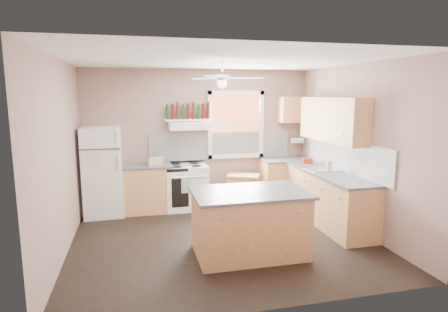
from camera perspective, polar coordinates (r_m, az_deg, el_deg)
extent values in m
plane|color=black|center=(5.94, -0.26, -12.50)|extent=(4.50, 4.50, 0.00)
plane|color=white|center=(5.53, -0.29, 14.44)|extent=(4.50, 4.50, 0.00)
cube|color=gray|center=(7.54, -3.83, 2.81)|extent=(4.50, 0.05, 2.70)
cube|color=gray|center=(6.48, 19.69, 1.19)|extent=(0.05, 4.00, 2.70)
cube|color=gray|center=(5.52, -23.91, -0.42)|extent=(0.05, 4.00, 2.70)
cube|color=white|center=(7.62, -0.42, 1.57)|extent=(2.90, 0.03, 0.55)
cube|color=white|center=(6.74, 17.94, 0.07)|extent=(0.03, 2.60, 0.55)
cube|color=brown|center=(7.64, 1.78, 4.80)|extent=(1.00, 0.02, 1.20)
cube|color=white|center=(7.61, 1.83, 4.78)|extent=(1.16, 0.07, 1.36)
cube|color=white|center=(7.18, -18.01, -2.28)|extent=(0.72, 0.70, 1.63)
cube|color=#AF7849|center=(7.29, -11.58, -4.96)|extent=(0.90, 0.60, 0.86)
cube|color=#49494C|center=(7.19, -11.70, -1.49)|extent=(0.92, 0.62, 0.04)
cube|color=silver|center=(7.05, -10.52, -0.75)|extent=(0.32, 0.25, 0.18)
cube|color=white|center=(7.34, -5.75, -4.70)|extent=(0.80, 0.65, 0.86)
cube|color=white|center=(7.21, -5.28, 4.64)|extent=(0.78, 0.50, 0.14)
cube|color=white|center=(7.32, -5.43, 5.50)|extent=(0.90, 0.26, 0.03)
cube|color=#AF7849|center=(7.55, 2.95, -5.19)|extent=(0.75, 0.64, 0.63)
cube|color=#AF7849|center=(7.88, 9.32, -3.79)|extent=(1.00, 0.60, 0.86)
cube|color=#AF7849|center=(6.75, 15.54, -6.27)|extent=(0.60, 2.20, 0.86)
cube|color=#49494C|center=(7.79, 9.41, -0.57)|extent=(1.02, 0.62, 0.04)
cube|color=#49494C|center=(6.64, 15.63, -2.54)|extent=(0.62, 2.22, 0.04)
cube|color=silver|center=(6.81, 14.82, -2.08)|extent=(0.55, 0.45, 0.03)
cylinder|color=silver|center=(6.87, 16.02, -1.39)|extent=(0.03, 0.03, 0.14)
cube|color=#AF7849|center=(6.76, 16.19, 5.35)|extent=(0.33, 1.80, 0.76)
cube|color=#AF7849|center=(7.88, 10.59, 6.97)|extent=(0.60, 0.33, 0.52)
cylinder|color=white|center=(8.01, 11.15, 2.32)|extent=(0.26, 0.12, 0.12)
cube|color=#AF7849|center=(5.30, 3.90, -10.30)|extent=(1.49, 0.94, 0.86)
cube|color=#49494C|center=(5.17, 3.95, -5.60)|extent=(1.57, 1.03, 0.04)
cylinder|color=white|center=(5.51, -0.28, 11.85)|extent=(0.20, 0.20, 0.08)
imported|color=silver|center=(6.66, 15.68, -1.26)|extent=(0.12, 0.12, 0.24)
cube|color=#AF2F0F|center=(7.37, 12.61, -0.70)|extent=(0.20, 0.16, 0.10)
cylinder|color=#143819|center=(7.27, -8.60, 6.59)|extent=(0.06, 0.06, 0.27)
cylinder|color=#590F0F|center=(7.28, -7.81, 6.69)|extent=(0.06, 0.06, 0.29)
cylinder|color=#3F230F|center=(7.29, -7.02, 6.79)|extent=(0.06, 0.06, 0.31)
cylinder|color=#143819|center=(7.30, -6.23, 6.65)|extent=(0.06, 0.06, 0.27)
cylinder|color=#590F0F|center=(7.31, -5.45, 6.75)|extent=(0.06, 0.06, 0.29)
cylinder|color=#3F230F|center=(7.33, -4.67, 6.84)|extent=(0.06, 0.06, 0.31)
cylinder|color=#143819|center=(7.34, -3.90, 6.70)|extent=(0.06, 0.06, 0.27)
cylinder|color=#590F0F|center=(7.36, -3.12, 6.79)|extent=(0.06, 0.06, 0.29)
cylinder|color=#3F230F|center=(7.38, -2.36, 6.89)|extent=(0.06, 0.06, 0.31)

